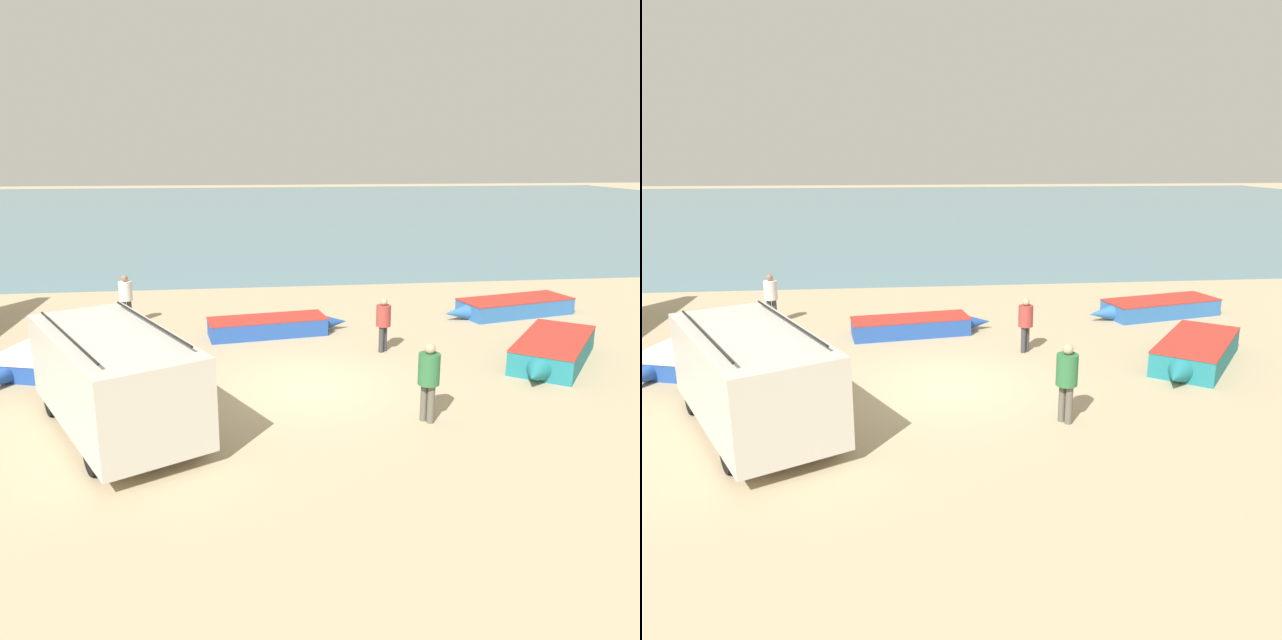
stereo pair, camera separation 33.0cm
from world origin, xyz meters
The scene contains 10 objects.
ground_plane centered at (0.00, 0.00, 0.00)m, with size 200.00×200.00×0.00m, color tan.
sea_water centered at (0.00, 52.00, 0.00)m, with size 120.00×80.00×0.01m, color slate.
parked_van centered at (-4.19, -1.87, 1.16)m, with size 4.29×5.61×2.23m.
fishing_rowboat_0 centered at (6.85, 1.00, 0.34)m, with size 3.65×4.24×0.69m.
fishing_rowboat_1 centered at (-6.93, 2.88, 0.25)m, with size 2.66×4.67×0.50m.
fishing_rowboat_2 centered at (-0.61, 4.75, 0.28)m, with size 4.55×1.77×0.56m.
fishing_rowboat_3 centered at (7.97, 6.18, 0.29)m, with size 4.98×2.40×0.59m.
fisherman_0 centered at (2.48, 2.59, 0.95)m, with size 0.42×0.42×1.59m.
fisherman_1 centered at (2.32, -2.30, 1.05)m, with size 0.46×0.46×1.76m.
fisherman_2 centered at (-5.38, 6.66, 1.00)m, with size 0.44×0.44×1.68m.
Camera 1 is at (-1.54, -14.30, 5.59)m, focal length 35.00 mm.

